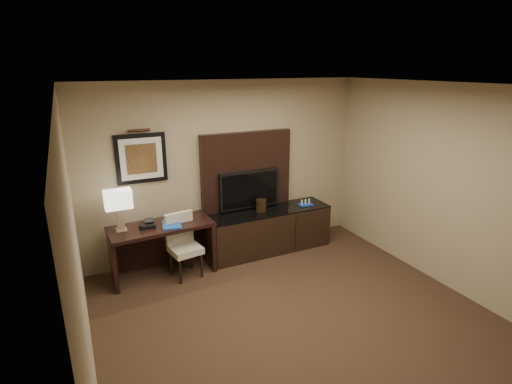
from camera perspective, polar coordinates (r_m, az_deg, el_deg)
floor at (r=4.82m, az=8.01°, el=-19.59°), size 4.50×5.00×0.01m
ceiling at (r=3.85m, az=9.78°, el=14.49°), size 4.50×5.00×0.01m
wall_back at (r=6.26m, az=-4.11°, el=3.31°), size 4.50×0.01×2.70m
wall_left at (r=3.51m, az=-23.88°, el=-10.17°), size 0.01×5.00×2.70m
wall_right at (r=5.67m, az=28.00°, el=-0.29°), size 0.01×5.00×2.70m
desk at (r=5.91m, az=-13.18°, el=-8.03°), size 1.46×0.70×0.76m
credenza at (r=6.50m, az=1.87°, el=-5.45°), size 2.01×0.58×0.69m
tv_wall_panel at (r=6.33m, az=-1.36°, el=2.79°), size 1.50×0.12×1.30m
tv at (r=6.32m, az=-0.97°, el=0.38°), size 1.00×0.08×0.60m
artwork at (r=5.83m, az=-16.08°, el=4.63°), size 0.70×0.04×0.70m
picture_light at (r=5.72m, az=-16.36°, el=8.46°), size 0.04×0.04×0.30m
desk_chair at (r=5.77m, az=-10.06°, el=-8.00°), size 0.47×0.52×0.85m
table_lamp at (r=5.63m, az=-18.94°, el=-2.63°), size 0.35×0.22×0.55m
desk_phone at (r=5.71m, az=-15.26°, el=-4.36°), size 0.23×0.22×0.11m
blue_folder at (r=5.70m, az=-11.96°, el=-4.60°), size 0.31×0.37×0.02m
book at (r=5.68m, az=-12.52°, el=-3.70°), size 0.16×0.02×0.21m
ice_bucket at (r=6.29m, az=0.72°, el=-1.94°), size 0.21×0.21×0.19m
minibar_tray at (r=6.62m, az=7.08°, el=-1.54°), size 0.25×0.17×0.08m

